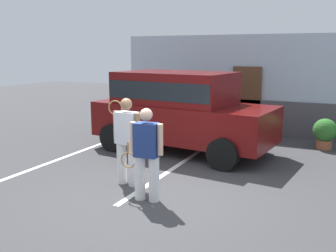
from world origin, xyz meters
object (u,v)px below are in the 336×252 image
at_px(potted_plant_by_porch, 325,132).
at_px(tennis_player_man, 127,140).
at_px(tennis_player_woman, 146,154).
at_px(parked_suv, 180,107).

bearing_deg(potted_plant_by_porch, tennis_player_man, -125.45).
relative_size(tennis_player_man, tennis_player_woman, 1.04).
bearing_deg(tennis_player_man, parked_suv, -80.93).
relative_size(parked_suv, potted_plant_by_porch, 5.85).
bearing_deg(parked_suv, potted_plant_by_porch, 34.53).
relative_size(parked_suv, tennis_player_man, 2.81).
bearing_deg(tennis_player_man, potted_plant_by_porch, -118.86).
height_order(parked_suv, potted_plant_by_porch, parked_suv).
distance_m(tennis_player_woman, potted_plant_by_porch, 5.81).
height_order(tennis_player_man, tennis_player_woman, tennis_player_man).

